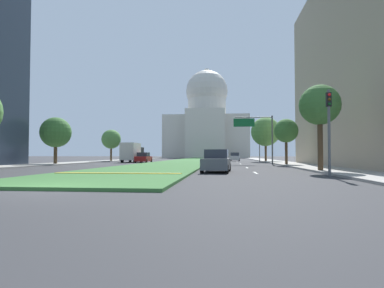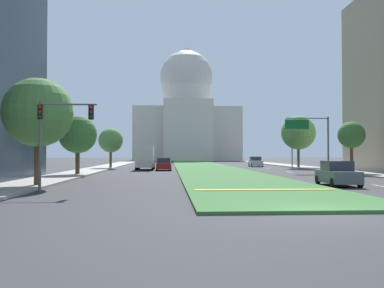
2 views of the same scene
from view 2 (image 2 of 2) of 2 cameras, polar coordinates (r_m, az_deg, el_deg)
ground_plane at (r=70.17m, az=1.18°, el=-3.13°), size 260.00×260.00×0.00m
grass_median at (r=64.63m, az=1.57°, el=-3.23°), size 8.98×99.97×0.14m
median_curb_nose at (r=23.29m, az=10.42°, el=-6.40°), size 8.08×0.50×0.04m
lane_dashes_right at (r=47.56m, az=14.38°, el=-3.96°), size 0.16×35.36×0.01m
sidewalk_left at (r=59.67m, az=-12.85°, el=-3.35°), size 4.00×99.97×0.15m
sidewalk_right at (r=62.43m, az=16.23°, el=-3.24°), size 4.00×99.97×0.15m
capitol_building at (r=125.42m, az=-0.79°, el=3.97°), size 31.89×24.41×35.12m
traffic_light_near_left at (r=24.35m, az=-18.86°, el=2.43°), size 3.34×0.35×5.20m
traffic_light_far_right at (r=61.63m, az=14.02°, el=-0.27°), size 0.28×0.35×5.20m
overhead_guide_sign at (r=48.71m, az=16.71°, el=1.56°), size 5.22×0.20×6.50m
street_tree_left_near at (r=28.74m, az=-21.02°, el=4.15°), size 4.60×4.60×7.25m
street_tree_left_mid at (r=42.15m, az=-15.92°, el=1.29°), size 3.84×3.84×6.06m
street_tree_right_mid at (r=46.54m, az=21.68°, el=1.16°), size 2.88×2.88×5.64m
street_tree_left_far at (r=59.09m, az=-11.47°, el=0.50°), size 3.50×3.50×5.85m
street_tree_right_far at (r=62.47m, az=14.86°, el=1.56°), size 5.11×5.11×7.88m
sedan_lead_stopped at (r=29.40m, az=19.95°, el=-4.04°), size 2.23×4.29×1.70m
sedan_midblock at (r=52.32m, az=-4.06°, el=-2.91°), size 2.02×4.52×1.63m
sedan_distant at (r=67.07m, az=9.01°, el=-2.53°), size 2.14×4.31×1.67m
box_truck_delivery at (r=54.27m, az=-6.63°, el=-1.89°), size 2.40×6.40×3.20m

